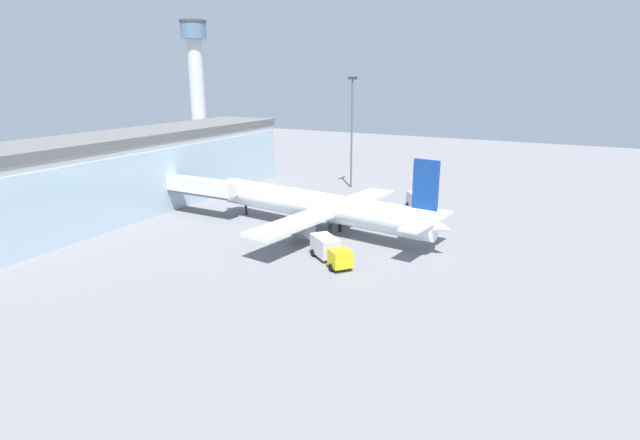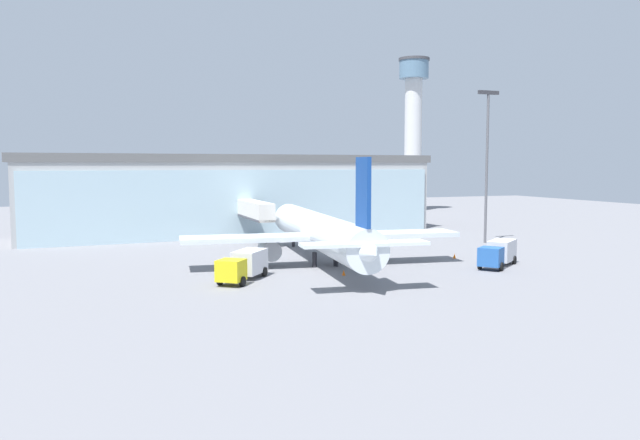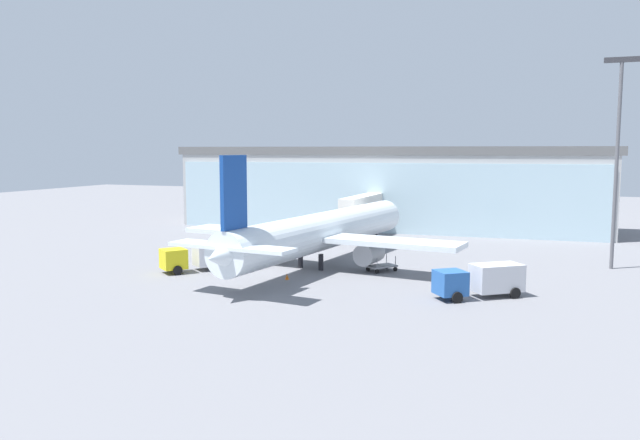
% 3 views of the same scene
% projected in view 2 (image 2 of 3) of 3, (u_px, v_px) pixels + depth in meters
% --- Properties ---
extents(ground, '(240.00, 240.00, 0.00)m').
position_uv_depth(ground, '(324.00, 272.00, 62.82)').
color(ground, slate).
extents(terminal_building, '(64.46, 15.95, 12.30)m').
position_uv_depth(terminal_building, '(235.00, 194.00, 97.35)').
color(terminal_building, '#A8A8A8').
rests_on(terminal_building, ground).
extents(jet_bridge, '(2.52, 14.60, 5.74)m').
position_uv_depth(jet_bridge, '(253.00, 211.00, 86.78)').
color(jet_bridge, silver).
rests_on(jet_bridge, ground).
extents(control_tower, '(7.02, 7.02, 34.97)m').
position_uv_depth(control_tower, '(413.00, 122.00, 143.38)').
color(control_tower, silver).
rests_on(control_tower, ground).
extents(apron_light_mast, '(3.20, 0.40, 20.76)m').
position_uv_depth(apron_light_mast, '(487.00, 154.00, 85.02)').
color(apron_light_mast, '#59595E').
rests_on(apron_light_mast, ground).
extents(airplane, '(30.21, 37.73, 11.43)m').
position_uv_depth(airplane, '(320.00, 232.00, 67.60)').
color(airplane, white).
rests_on(airplane, ground).
extents(catering_truck, '(6.24, 7.10, 2.65)m').
position_uv_depth(catering_truck, '(244.00, 265.00, 58.21)').
color(catering_truck, yellow).
rests_on(catering_truck, ground).
extents(fuel_truck, '(7.13, 6.19, 2.65)m').
position_uv_depth(fuel_truck, '(498.00, 253.00, 66.13)').
color(fuel_truck, '#2659A5').
rests_on(fuel_truck, ground).
extents(baggage_cart, '(2.99, 3.19, 1.50)m').
position_uv_depth(baggage_cart, '(378.00, 257.00, 69.68)').
color(baggage_cart, gray).
rests_on(baggage_cart, ground).
extents(safety_cone_nose, '(0.36, 0.36, 0.55)m').
position_uv_depth(safety_cone_nose, '(344.00, 273.00, 60.76)').
color(safety_cone_nose, orange).
rests_on(safety_cone_nose, ground).
extents(safety_cone_wingtip, '(0.36, 0.36, 0.55)m').
position_uv_depth(safety_cone_wingtip, '(454.00, 256.00, 71.84)').
color(safety_cone_wingtip, orange).
rests_on(safety_cone_wingtip, ground).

